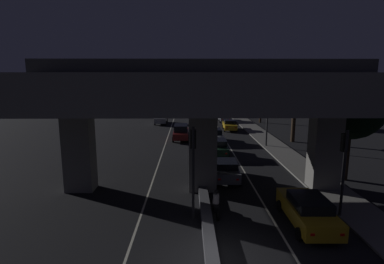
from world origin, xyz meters
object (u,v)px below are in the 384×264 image
car_taxi_yellow_fifth (230,125)px  car_silver_sixth (224,116)px  car_taxi_yellow_lead (307,210)px  car_dark_green_third (217,147)px  car_silver_fourth (214,135)px  motorcycle_blue_filtering_mid (208,170)px  car_dark_red_lead_oncoming (181,132)px  motorcycle_black_filtering_near (216,204)px  street_lamp (264,102)px  traffic_light_right_of_median (344,158)px  car_silver_second_oncoming (161,119)px  pedestrian_on_sidewalk (320,162)px  traffic_light_left_of_median (193,156)px  car_grey_second (226,170)px

car_taxi_yellow_fifth → car_silver_sixth: (0.16, 8.47, 0.13)m
car_taxi_yellow_lead → car_dark_green_third: 14.04m
car_silver_fourth → motorcycle_blue_filtering_mid: car_silver_fourth is taller
car_dark_red_lead_oncoming → motorcycle_black_filtering_near: 20.05m
car_dark_green_third → car_silver_fourth: car_dark_green_third is taller
car_dark_red_lead_oncoming → motorcycle_blue_filtering_mid: car_dark_red_lead_oncoming is taller
street_lamp → car_taxi_yellow_fifth: size_ratio=1.89×
car_dark_green_third → car_taxi_yellow_fifth: 14.15m
traffic_light_right_of_median → car_dark_green_third: size_ratio=1.09×
car_taxi_yellow_lead → car_dark_red_lead_oncoming: (-6.84, 21.06, 0.13)m
car_silver_fourth → car_silver_second_oncoming: (-7.30, 14.09, -0.02)m
traffic_light_right_of_median → street_lamp: size_ratio=0.59×
car_taxi_yellow_lead → pedestrian_on_sidewalk: 8.52m
traffic_light_left_of_median → street_lamp: 18.17m
car_dark_red_lead_oncoming → car_silver_second_oncoming: bearing=-164.5°
traffic_light_left_of_median → car_grey_second: traffic_light_left_of_median is taller
motorcycle_blue_filtering_mid → car_taxi_yellow_fifth: bearing=-12.4°
pedestrian_on_sidewalk → car_taxi_yellow_lead: bearing=-117.2°
traffic_light_right_of_median → car_dark_red_lead_oncoming: (-8.91, 20.17, -2.28)m
car_taxi_yellow_lead → car_dark_red_lead_oncoming: bearing=18.8°
car_taxi_yellow_lead → street_lamp: bearing=-5.7°
traffic_light_left_of_median → pedestrian_on_sidewalk: 11.92m
car_silver_fourth → car_grey_second: bearing=177.9°
motorcycle_black_filtering_near → car_silver_second_oncoming: bearing=7.7°
car_dark_red_lead_oncoming → traffic_light_right_of_median: bearing=23.9°
traffic_light_left_of_median → car_taxi_yellow_lead: traffic_light_left_of_median is taller
car_taxi_yellow_lead → motorcycle_black_filtering_near: (-4.47, 1.15, -0.19)m
car_silver_sixth → car_grey_second: bearing=172.2°
traffic_light_right_of_median → pedestrian_on_sidewalk: traffic_light_right_of_median is taller
traffic_light_right_of_median → motorcycle_blue_filtering_mid: 9.51m
car_dark_red_lead_oncoming → motorcycle_black_filtering_near: (2.37, -19.90, -0.32)m
car_grey_second → pedestrian_on_sidewalk: 7.20m
car_taxi_yellow_fifth → pedestrian_on_sidewalk: size_ratio=2.34×
car_taxi_yellow_fifth → car_dark_red_lead_oncoming: 9.29m
car_taxi_yellow_lead → pedestrian_on_sidewalk: bearing=-26.3°
car_taxi_yellow_lead → car_taxi_yellow_fifth: car_taxi_yellow_lead is taller
car_silver_fourth → car_silver_second_oncoming: size_ratio=0.95×
car_grey_second → car_silver_sixth: size_ratio=0.83×
car_silver_second_oncoming → car_taxi_yellow_lead: bearing=16.5°
traffic_light_left_of_median → car_taxi_yellow_fifth: 27.31m
car_dark_green_third → car_silver_second_oncoming: 21.23m
car_taxi_yellow_lead → car_silver_second_oncoming: bearing=17.9°
car_grey_second → car_dark_green_third: size_ratio=0.93×
car_dark_green_third → pedestrian_on_sidewalk: pedestrian_on_sidewalk is taller
car_dark_red_lead_oncoming → motorcycle_black_filtering_near: car_dark_red_lead_oncoming is taller
street_lamp → pedestrian_on_sidewalk: bearing=-78.9°
car_silver_fourth → car_silver_second_oncoming: bearing=26.3°
car_taxi_yellow_lead → car_grey_second: 7.48m
car_taxi_yellow_lead → traffic_light_right_of_median: bearing=-66.1°
car_silver_fourth → car_taxi_yellow_fifth: 8.41m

